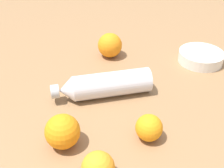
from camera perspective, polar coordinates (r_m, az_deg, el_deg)
The scene contains 7 objects.
ground_plane at distance 0.76m, azimuth 1.41°, elevation -1.79°, with size 2.40×2.40×0.00m, color olive.
water_bottle at distance 0.73m, azimuth -1.66°, elevation -0.22°, with size 0.11×0.27×0.07m.
orange_0 at distance 0.53m, azimuth -2.93°, elevation -17.11°, with size 0.06×0.06×0.06m, color orange.
orange_1 at distance 0.91m, azimuth -0.44°, elevation 8.12°, with size 0.08×0.08×0.08m, color orange.
orange_2 at distance 0.61m, azimuth 7.75°, elevation -9.05°, with size 0.06×0.06×0.06m, color orange.
orange_3 at distance 0.60m, azimuth -10.31°, elevation -9.74°, with size 0.08×0.08×0.08m, color orange.
ceramic_bowl at distance 0.94m, azimuth 18.07°, elevation 5.43°, with size 0.14×0.14×0.04m, color white.
Camera 1 is at (0.60, -0.05, 0.45)m, focal length 43.70 mm.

